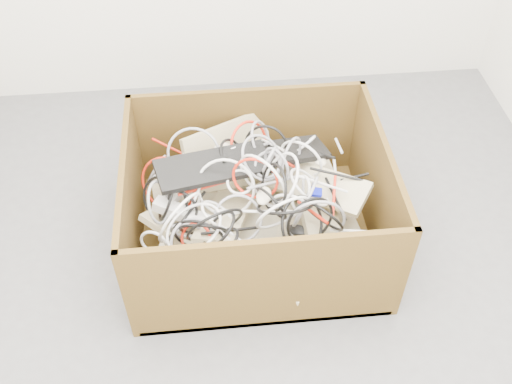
{
  "coord_description": "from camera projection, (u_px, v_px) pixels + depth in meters",
  "views": [
    {
      "loc": [
        -0.18,
        -1.45,
        2.11
      ],
      "look_at": [
        -0.01,
        0.28,
        0.3
      ],
      "focal_mm": 41.42,
      "sensor_mm": 36.0,
      "label": 1
    }
  ],
  "objects": [
    {
      "name": "keyboard_pile",
      "position": [
        258.0,
        191.0,
        2.53
      ],
      "size": [
        0.98,
        0.94,
        0.38
      ],
      "color": "#C6C08B",
      "rests_on": "cardboard_box"
    },
    {
      "name": "vga_plug",
      "position": [
        316.0,
        192.0,
        2.41
      ],
      "size": [
        0.05,
        0.05,
        0.03
      ],
      "primitive_type": "cube",
      "rotation": [
        0.09,
        0.14,
        -0.18
      ],
      "color": "#0E18D3",
      "rests_on": "keyboard_pile"
    },
    {
      "name": "mice_scatter",
      "position": [
        251.0,
        188.0,
        2.46
      ],
      "size": [
        0.75,
        0.62,
        0.21
      ],
      "color": "beige",
      "rests_on": "keyboard_pile"
    },
    {
      "name": "cardboard_box",
      "position": [
        253.0,
        220.0,
        2.61
      ],
      "size": [
        1.08,
        0.9,
        0.53
      ],
      "color": "#3F2C0F",
      "rests_on": "ground"
    },
    {
      "name": "ground",
      "position": [
        264.0,
        288.0,
        2.53
      ],
      "size": [
        3.0,
        3.0,
        0.0
      ],
      "primitive_type": "plane",
      "color": "#515154",
      "rests_on": "ground"
    },
    {
      "name": "room_shell",
      "position": [
        268.0,
        27.0,
        1.63
      ],
      "size": [
        3.04,
        3.04,
        2.5
      ],
      "color": "silver",
      "rests_on": "ground"
    },
    {
      "name": "power_strip_left",
      "position": [
        186.0,
        182.0,
        2.47
      ],
      "size": [
        0.25,
        0.25,
        0.12
      ],
      "primitive_type": "cube",
      "rotation": [
        0.14,
        -0.26,
        0.78
      ],
      "color": "white",
      "rests_on": "keyboard_pile"
    },
    {
      "name": "power_strip_right",
      "position": [
        188.0,
        216.0,
        2.38
      ],
      "size": [
        0.29,
        0.18,
        0.1
      ],
      "primitive_type": "cube",
      "rotation": [
        -0.1,
        0.17,
        -0.44
      ],
      "color": "white",
      "rests_on": "keyboard_pile"
    },
    {
      "name": "cable_tangle",
      "position": [
        243.0,
        192.0,
        2.36
      ],
      "size": [
        0.99,
        0.73,
        0.43
      ],
      "color": "silver",
      "rests_on": "keyboard_pile"
    }
  ]
}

